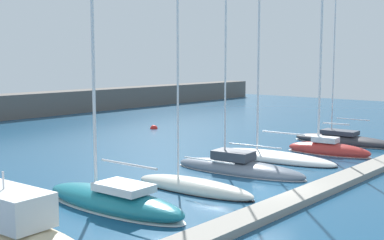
{
  "coord_description": "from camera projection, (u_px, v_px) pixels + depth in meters",
  "views": [
    {
      "loc": [
        -22.41,
        -14.01,
        6.91
      ],
      "look_at": [
        0.02,
        5.04,
        3.38
      ],
      "focal_mm": 49.08,
      "sensor_mm": 36.0,
      "label": 1
    }
  ],
  "objects": [
    {
      "name": "sailboat_teal_third",
      "position": [
        113.0,
        199.0,
        24.04
      ],
      "size": [
        2.7,
        8.52,
        12.88
      ],
      "rotation": [
        0.0,
        0.0,
        1.61
      ],
      "color": "#19707F",
      "rests_on": "ground_plane"
    },
    {
      "name": "sailboat_red_seventh",
      "position": [
        328.0,
        148.0,
        37.69
      ],
      "size": [
        2.51,
        6.28,
        13.07
      ],
      "rotation": [
        0.0,
        0.0,
        1.67
      ],
      "color": "#B72D28",
      "rests_on": "ground_plane"
    },
    {
      "name": "sailboat_ivory_fourth",
      "position": [
        193.0,
        186.0,
        27.22
      ],
      "size": [
        2.29,
        7.36,
        14.82
      ],
      "rotation": [
        0.0,
        0.0,
        1.64
      ],
      "color": "silver",
      "rests_on": "ground_plane"
    },
    {
      "name": "mooring_buoy_red",
      "position": [
        154.0,
        129.0,
        50.95
      ],
      "size": [
        0.73,
        0.73,
        0.73
      ],
      "primitive_type": "sphere",
      "color": "red",
      "rests_on": "ground_plane"
    },
    {
      "name": "ground_plane",
      "position": [
        267.0,
        193.0,
        26.79
      ],
      "size": [
        120.0,
        120.0,
        0.0
      ],
      "primitive_type": "plane",
      "color": "navy"
    },
    {
      "name": "motorboat_sand_second",
      "position": [
        6.0,
        224.0,
        20.36
      ],
      "size": [
        3.12,
        8.89,
        2.96
      ],
      "rotation": [
        0.0,
        0.0,
        1.63
      ],
      "color": "beige",
      "rests_on": "ground_plane"
    },
    {
      "name": "dock_pier",
      "position": [
        302.0,
        197.0,
        25.49
      ],
      "size": [
        40.61,
        1.43,
        0.36
      ],
      "primitive_type": "cube",
      "color": "gray",
      "rests_on": "ground_plane"
    },
    {
      "name": "sailboat_white_sixth",
      "position": [
        272.0,
        157.0,
        35.6
      ],
      "size": [
        3.22,
        9.4,
        15.85
      ],
      "rotation": [
        0.0,
        0.0,
        1.64
      ],
      "color": "white",
      "rests_on": "ground_plane"
    },
    {
      "name": "sailboat_charcoal_eighth",
      "position": [
        344.0,
        140.0,
        42.11
      ],
      "size": [
        2.65,
        8.61,
        16.14
      ],
      "rotation": [
        0.0,
        0.0,
        1.6
      ],
      "color": "#2D2D33",
      "rests_on": "ground_plane"
    },
    {
      "name": "sailboat_slate_fifth",
      "position": [
        239.0,
        168.0,
        31.67
      ],
      "size": [
        3.31,
        8.84,
        15.67
      ],
      "rotation": [
        0.0,
        0.0,
        1.68
      ],
      "color": "slate",
      "rests_on": "ground_plane"
    }
  ]
}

